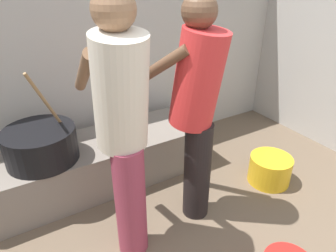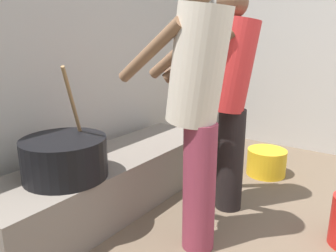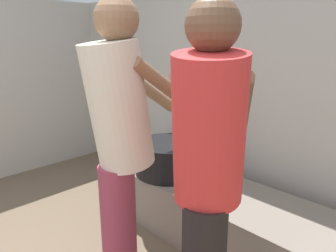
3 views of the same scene
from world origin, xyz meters
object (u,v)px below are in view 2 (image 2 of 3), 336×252
(cook_in_red_shirt, at_px, (229,89))
(cook_in_cream_shirt, at_px, (197,96))
(cooking_pot_main, at_px, (65,158))
(bucket_yellow_plastic, at_px, (266,162))

(cook_in_red_shirt, relative_size, cook_in_cream_shirt, 0.97)
(cook_in_cream_shirt, bearing_deg, cook_in_red_shirt, 5.72)
(cook_in_red_shirt, bearing_deg, cook_in_cream_shirt, -174.28)
(cook_in_cream_shirt, bearing_deg, cooking_pot_main, 117.65)
(bucket_yellow_plastic, bearing_deg, cooking_pot_main, 157.30)
(cooking_pot_main, relative_size, cook_in_cream_shirt, 0.43)
(cook_in_red_shirt, height_order, bucket_yellow_plastic, cook_in_red_shirt)
(cook_in_red_shirt, bearing_deg, cooking_pot_main, 143.90)
(cooking_pot_main, bearing_deg, cook_in_cream_shirt, -62.35)
(cook_in_cream_shirt, distance_m, bucket_yellow_plastic, 1.60)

